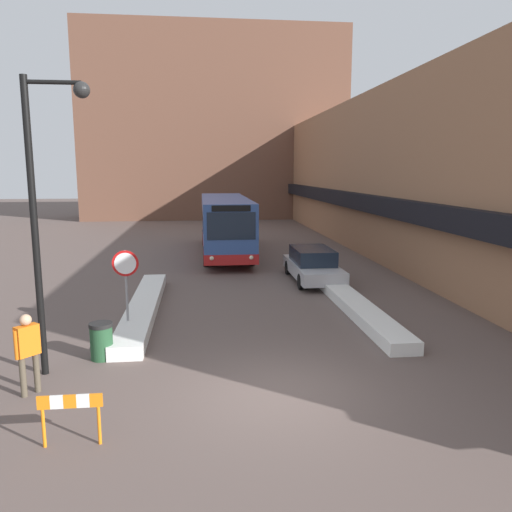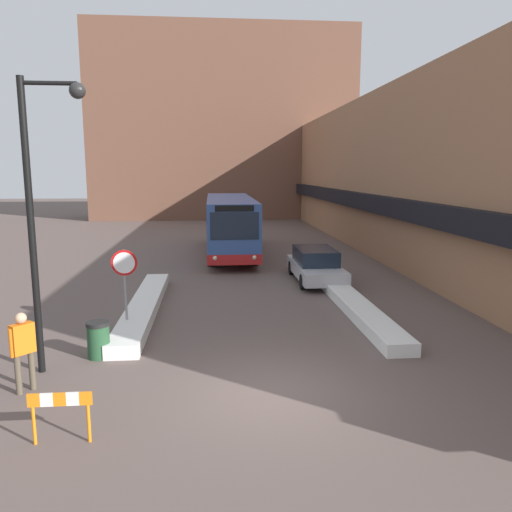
# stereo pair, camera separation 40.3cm
# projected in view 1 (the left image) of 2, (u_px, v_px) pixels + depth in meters

# --- Properties ---
(ground_plane) EXTENTS (160.00, 160.00, 0.00)m
(ground_plane) POSITION_uv_depth(u_px,v_px,m) (280.00, 393.00, 10.79)
(ground_plane) COLOR brown
(building_row_right) EXTENTS (5.50, 60.00, 9.03)m
(building_row_right) POSITION_uv_depth(u_px,v_px,m) (367.00, 174.00, 34.64)
(building_row_right) COLOR #996B4C
(building_row_right) RESTS_ON ground_plane
(building_backdrop_far) EXTENTS (26.00, 8.00, 18.53)m
(building_backdrop_far) POSITION_uv_depth(u_px,v_px,m) (215.00, 126.00, 50.88)
(building_backdrop_far) COLOR brown
(building_backdrop_far) RESTS_ON ground_plane
(snow_bank_left) EXTENTS (0.90, 8.95, 0.39)m
(snow_bank_left) POSITION_uv_depth(u_px,v_px,m) (144.00, 307.00, 16.89)
(snow_bank_left) COLOR silver
(snow_bank_left) RESTS_ON ground_plane
(snow_bank_right) EXTENTS (0.90, 7.79, 0.37)m
(snow_bank_right) POSITION_uv_depth(u_px,v_px,m) (360.00, 309.00, 16.64)
(snow_bank_right) COLOR silver
(snow_bank_right) RESTS_ON ground_plane
(city_bus) EXTENTS (2.58, 11.71, 3.24)m
(city_bus) POSITION_uv_depth(u_px,v_px,m) (225.00, 224.00, 28.51)
(city_bus) COLOR #335193
(city_bus) RESTS_ON ground_plane
(parked_car_front) EXTENTS (1.85, 4.84, 1.43)m
(parked_car_front) POSITION_uv_depth(u_px,v_px,m) (313.00, 264.00, 21.72)
(parked_car_front) COLOR #B7B7BC
(parked_car_front) RESTS_ON ground_plane
(stop_sign) EXTENTS (0.76, 0.08, 2.49)m
(stop_sign) POSITION_uv_depth(u_px,v_px,m) (126.00, 273.00, 14.46)
(stop_sign) COLOR gray
(stop_sign) RESTS_ON ground_plane
(street_lamp) EXTENTS (1.46, 0.36, 6.78)m
(street_lamp) POSITION_uv_depth(u_px,v_px,m) (45.00, 197.00, 11.15)
(street_lamp) COLOR black
(street_lamp) RESTS_ON ground_plane
(pedestrian) EXTENTS (0.48, 0.50, 1.78)m
(pedestrian) POSITION_uv_depth(u_px,v_px,m) (28.00, 347.00, 10.56)
(pedestrian) COLOR brown
(pedestrian) RESTS_ON ground_plane
(trash_bin) EXTENTS (0.59, 0.59, 0.95)m
(trash_bin) POSITION_uv_depth(u_px,v_px,m) (101.00, 341.00, 12.67)
(trash_bin) COLOR #234C2D
(trash_bin) RESTS_ON ground_plane
(construction_barricade) EXTENTS (1.10, 0.06, 0.94)m
(construction_barricade) POSITION_uv_depth(u_px,v_px,m) (70.00, 410.00, 8.62)
(construction_barricade) COLOR orange
(construction_barricade) RESTS_ON ground_plane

